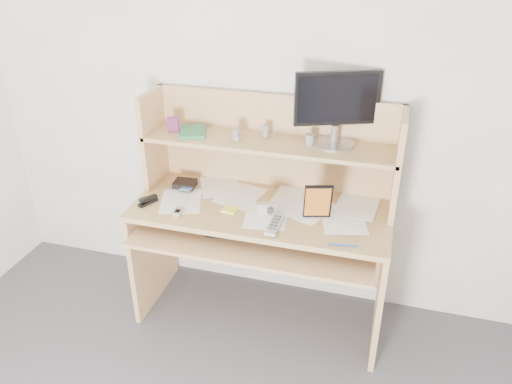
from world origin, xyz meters
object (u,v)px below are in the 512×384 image
(desk, at_px, (265,209))
(tv_remote, at_px, (275,225))
(game_case, at_px, (318,201))
(monitor, at_px, (337,106))
(keyboard, at_px, (253,230))

(desk, xyz_separation_m, tv_remote, (0.12, -0.26, 0.07))
(game_case, distance_m, monitor, 0.50)
(tv_remote, relative_size, game_case, 0.97)
(keyboard, bearing_deg, game_case, 3.93)
(game_case, bearing_deg, monitor, 67.08)
(desk, distance_m, game_case, 0.37)
(monitor, bearing_deg, keyboard, -160.84)
(desk, xyz_separation_m, game_case, (0.31, -0.12, 0.16))
(game_case, height_order, monitor, monitor)
(desk, relative_size, tv_remote, 7.09)
(tv_remote, distance_m, game_case, 0.25)
(desk, relative_size, monitor, 3.30)
(keyboard, xyz_separation_m, monitor, (0.36, 0.31, 0.62))
(tv_remote, xyz_separation_m, monitor, (0.22, 0.39, 0.52))
(desk, xyz_separation_m, monitor, (0.34, 0.13, 0.59))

